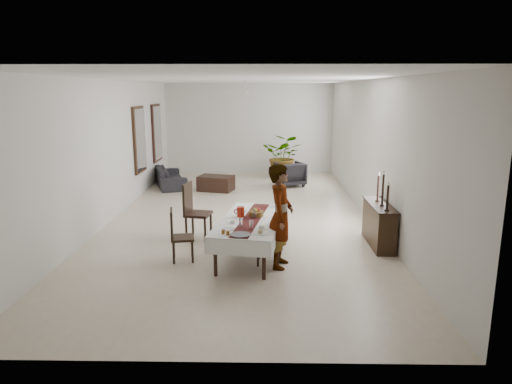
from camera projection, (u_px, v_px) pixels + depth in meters
name	position (u px, v px, depth m)	size (l,w,h in m)	color
floor	(241.00, 216.00, 10.92)	(6.00, 12.00, 0.00)	beige
ceiling	(240.00, 79.00, 10.23)	(6.00, 12.00, 0.02)	white
wall_back	(249.00, 129.00, 16.43)	(6.00, 0.02, 3.20)	silver
wall_front	(211.00, 224.00, 4.72)	(6.00, 0.02, 3.20)	silver
wall_left	(112.00, 150.00, 10.63)	(0.02, 12.00, 3.20)	silver
wall_right	(370.00, 150.00, 10.52)	(0.02, 12.00, 3.20)	silver
dining_table_top	(251.00, 221.00, 8.21)	(0.91, 2.17, 0.05)	black
table_leg_fl	(215.00, 257.00, 7.36)	(0.06, 0.06, 0.63)	black
table_leg_fr	(264.00, 261.00, 7.22)	(0.06, 0.06, 0.63)	black
table_leg_bl	(242.00, 222.00, 9.34)	(0.06, 0.06, 0.63)	black
table_leg_br	(280.00, 224.00, 9.20)	(0.06, 0.06, 0.63)	black
tablecloth_top	(251.00, 219.00, 8.20)	(1.07, 2.34, 0.01)	white
tablecloth_drape_left	(223.00, 225.00, 8.32)	(0.01, 2.34, 0.27)	white
tablecloth_drape_right	(281.00, 228.00, 8.14)	(0.01, 2.34, 0.27)	silver
tablecloth_drape_near	(238.00, 248.00, 7.11)	(1.07, 0.01, 0.27)	white
tablecloth_drape_far	(262.00, 210.00, 9.35)	(1.07, 0.01, 0.27)	white
table_runner	(251.00, 219.00, 8.20)	(0.32, 2.26, 0.00)	maroon
red_pitcher	(241.00, 212.00, 8.35)	(0.14, 0.14, 0.18)	#9C1C0B
pitcher_handle	(237.00, 212.00, 8.36)	(0.11, 0.11, 0.02)	maroon
wine_glass_near	(251.00, 225.00, 7.60)	(0.06, 0.06, 0.15)	white
wine_glass_mid	(241.00, 222.00, 7.72)	(0.06, 0.06, 0.15)	white
wine_glass_far	(254.00, 214.00, 8.22)	(0.06, 0.06, 0.15)	silver
teacup_right	(261.00, 227.00, 7.63)	(0.08, 0.08, 0.05)	white
saucer_right	(261.00, 228.00, 7.63)	(0.14, 0.14, 0.01)	white
teacup_left	(233.00, 222.00, 7.94)	(0.08, 0.08, 0.05)	silver
saucer_left	(233.00, 223.00, 7.94)	(0.14, 0.14, 0.01)	white
plate_near_right	(260.00, 233.00, 7.36)	(0.22, 0.22, 0.01)	silver
bread_near_right	(260.00, 232.00, 7.36)	(0.08, 0.08, 0.08)	tan
plate_near_left	(228.00, 229.00, 7.59)	(0.22, 0.22, 0.01)	silver
plate_far_left	(241.00, 211.00, 8.73)	(0.22, 0.22, 0.01)	silver
serving_tray	(240.00, 235.00, 7.28)	(0.33, 0.33, 0.02)	#39393D
jam_jar_a	(228.00, 233.00, 7.29)	(0.06, 0.06, 0.07)	#8C4A14
jam_jar_b	(223.00, 232.00, 7.36)	(0.06, 0.06, 0.07)	brown
fruit_basket	(256.00, 214.00, 8.40)	(0.27, 0.27, 0.09)	brown
fruit_red	(258.00, 210.00, 8.40)	(0.08, 0.08, 0.08)	#A32410
fruit_green	(254.00, 210.00, 8.42)	(0.07, 0.07, 0.07)	#4A7222
fruit_yellow	(256.00, 211.00, 8.34)	(0.08, 0.08, 0.08)	gold
chair_right_near_seat	(268.00, 239.00, 7.89)	(0.41, 0.41, 0.05)	black
chair_right_near_leg_fl	(278.00, 255.00, 7.77)	(0.04, 0.04, 0.41)	black
chair_right_near_leg_fr	(278.00, 249.00, 8.10)	(0.04, 0.04, 0.41)	black
chair_right_near_leg_bl	(258.00, 255.00, 7.78)	(0.04, 0.04, 0.41)	black
chair_right_near_leg_br	(259.00, 248.00, 8.12)	(0.04, 0.04, 0.41)	black
chair_right_near_back	(279.00, 224.00, 7.82)	(0.41, 0.04, 0.53)	black
chair_right_far_seat	(273.00, 218.00, 9.28)	(0.40, 0.40, 0.05)	black
chair_right_far_leg_fl	(279.00, 231.00, 9.13)	(0.04, 0.04, 0.40)	black
chair_right_far_leg_fr	(282.00, 226.00, 9.44)	(0.04, 0.04, 0.40)	black
chair_right_far_leg_bl	(263.00, 230.00, 9.21)	(0.04, 0.04, 0.40)	black
chair_right_far_leg_br	(267.00, 225.00, 9.53)	(0.04, 0.04, 0.40)	black
chair_right_far_back	(282.00, 205.00, 9.17)	(0.40, 0.04, 0.51)	black
chair_left_near_seat	(183.00, 238.00, 8.03)	(0.40, 0.40, 0.05)	black
chair_left_near_leg_fl	(174.00, 247.00, 8.21)	(0.04, 0.04, 0.39)	black
chair_left_near_leg_fr	(174.00, 253.00, 7.89)	(0.04, 0.04, 0.39)	black
chair_left_near_leg_bl	(192.00, 246.00, 8.26)	(0.04, 0.04, 0.39)	black
chair_left_near_leg_br	(193.00, 252.00, 7.95)	(0.04, 0.04, 0.39)	black
chair_left_near_back	(172.00, 224.00, 7.94)	(0.40, 0.04, 0.50)	black
chair_left_far_seat	(198.00, 214.00, 9.23)	(0.48, 0.48, 0.05)	black
chair_left_far_leg_fl	(193.00, 223.00, 9.52)	(0.05, 0.05, 0.48)	black
chair_left_far_leg_fr	(186.00, 229.00, 9.14)	(0.05, 0.05, 0.48)	black
chair_left_far_leg_bl	(211.00, 224.00, 9.44)	(0.05, 0.05, 0.48)	black
chair_left_far_leg_br	(205.00, 230.00, 9.06)	(0.05, 0.05, 0.48)	black
chair_left_far_back	(188.00, 198.00, 9.20)	(0.48, 0.04, 0.61)	black
woman	(281.00, 216.00, 7.65)	(0.65, 0.42, 1.77)	#919399
sideboard_body	(379.00, 225.00, 8.84)	(0.35, 1.33, 0.80)	black
sideboard_top	(380.00, 205.00, 8.75)	(0.39, 1.38, 0.03)	black
candlestick_near_base	(387.00, 210.00, 8.27)	(0.09, 0.09, 0.03)	black
candlestick_near_shaft	(388.00, 197.00, 8.22)	(0.04, 0.04, 0.44)	black
candlestick_near_candle	(389.00, 183.00, 8.16)	(0.03, 0.03, 0.07)	white
candlestick_mid_base	(382.00, 205.00, 8.61)	(0.09, 0.09, 0.03)	black
candlestick_mid_shaft	(383.00, 190.00, 8.55)	(0.04, 0.04, 0.57)	black
candlestick_mid_candle	(384.00, 173.00, 8.48)	(0.03, 0.03, 0.07)	silver
candlestick_far_base	(377.00, 201.00, 8.96)	(0.09, 0.09, 0.03)	black
candlestick_far_shaft	(378.00, 188.00, 8.90)	(0.04, 0.04, 0.49)	black
candlestick_far_candle	(379.00, 174.00, 8.84)	(0.03, 0.03, 0.07)	white
sofa	(170.00, 177.00, 14.34)	(2.01, 0.78, 0.59)	#242227
armchair	(290.00, 174.00, 14.36)	(0.80, 0.83, 0.75)	#252327
coffee_table	(216.00, 183.00, 13.70)	(1.00, 0.67, 0.45)	black
potted_plant	(284.00, 156.00, 15.67)	(1.35, 1.17, 1.49)	#245020
mirror_frame_near	(139.00, 140.00, 12.77)	(0.06, 1.05, 1.85)	black
mirror_glass_near	(141.00, 140.00, 12.77)	(0.01, 0.90, 1.70)	white
mirror_frame_far	(157.00, 133.00, 14.82)	(0.06, 1.05, 1.85)	black
mirror_glass_far	(158.00, 133.00, 14.82)	(0.01, 0.90, 1.70)	silver
fan_rod	(246.00, 85.00, 13.17)	(0.04, 0.04, 0.20)	silver
fan_hub	(246.00, 92.00, 13.22)	(0.16, 0.16, 0.08)	silver
fan_blade_n	(246.00, 92.00, 13.56)	(0.10, 0.55, 0.01)	white
fan_blade_s	(245.00, 92.00, 12.88)	(0.10, 0.55, 0.01)	silver
fan_blade_e	(258.00, 92.00, 13.21)	(0.55, 0.10, 0.01)	beige
fan_blade_w	(234.00, 92.00, 13.22)	(0.55, 0.10, 0.01)	silver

